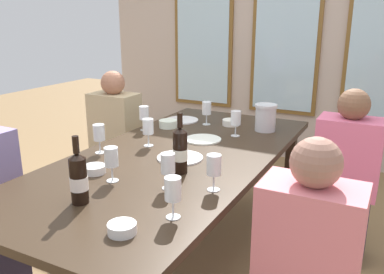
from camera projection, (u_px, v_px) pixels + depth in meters
name	position (u px, v px, depth m)	size (l,w,h in m)	color
ground_plane	(176.00, 264.00, 2.59)	(12.00, 12.00, 0.00)	olive
back_wall_with_windows	(288.00, 23.00, 4.19)	(4.26, 0.10, 2.90)	#C0AC9C
dining_table	(175.00, 165.00, 2.40)	(1.06, 2.28, 0.74)	#332518
white_plate_0	(180.00, 158.00, 2.31)	(0.26, 0.26, 0.01)	white
white_plate_1	(203.00, 139.00, 2.66)	(0.24, 0.24, 0.01)	white
white_plate_2	(182.00, 120.00, 3.15)	(0.26, 0.26, 0.01)	white
metal_pitcher	(266.00, 117.00, 2.85)	(0.16, 0.16, 0.19)	silver
wine_bottle_0	(79.00, 178.00, 1.74)	(0.08, 0.08, 0.30)	black
wine_bottle_1	(180.00, 150.00, 2.08)	(0.08, 0.08, 0.32)	black
tasting_bowl_0	(94.00, 169.00, 2.10)	(0.12, 0.12, 0.04)	white
tasting_bowl_1	(231.00, 122.00, 3.01)	(0.13, 0.13, 0.04)	white
tasting_bowl_2	(168.00, 124.00, 2.96)	(0.13, 0.13, 0.05)	white
tasting_bowl_3	(122.00, 228.00, 1.51)	(0.11, 0.11, 0.04)	white
wine_glass_0	(111.00, 159.00, 1.97)	(0.07, 0.07, 0.17)	white
wine_glass_1	(144.00, 114.00, 2.86)	(0.07, 0.07, 0.17)	white
wine_glass_2	(207.00, 109.00, 3.01)	(0.07, 0.07, 0.17)	white
wine_glass_3	(214.00, 166.00, 1.86)	(0.07, 0.07, 0.17)	white
wine_glass_4	(236.00, 119.00, 2.72)	(0.07, 0.07, 0.17)	white
wine_glass_5	(148.00, 128.00, 2.51)	(0.07, 0.07, 0.17)	white
wine_glass_6	(173.00, 190.00, 1.60)	(0.07, 0.07, 0.17)	white
wine_glass_7	(168.00, 165.00, 1.88)	(0.07, 0.07, 0.17)	white
wine_glass_8	(99.00, 133.00, 2.38)	(0.07, 0.07, 0.17)	white
seated_person_2	(116.00, 142.00, 3.33)	(0.38, 0.24, 1.11)	#2E242E
seated_person_3	(345.00, 181.00, 2.55)	(0.38, 0.24, 1.11)	#312739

